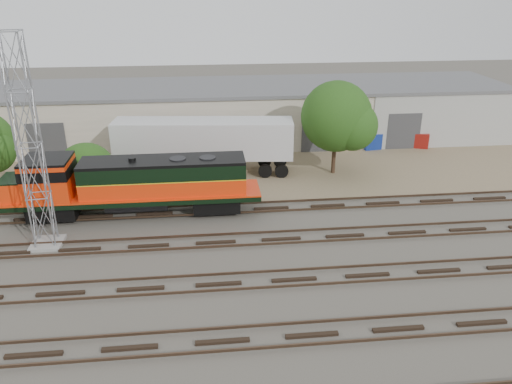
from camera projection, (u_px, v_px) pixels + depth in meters
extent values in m
plane|color=#47423A|center=(217.00, 256.00, 28.79)|extent=(140.00, 140.00, 0.00)
cube|color=#726047|center=(211.00, 166.00, 42.49)|extent=(80.00, 16.00, 0.02)
cube|color=black|center=(223.00, 341.00, 21.91)|extent=(80.00, 2.40, 0.14)
cube|color=#4C3828|center=(223.00, 351.00, 21.16)|extent=(80.00, 0.08, 0.14)
cube|color=#4C3828|center=(222.00, 328.00, 22.54)|extent=(80.00, 0.08, 0.14)
cube|color=black|center=(219.00, 284.00, 26.02)|extent=(80.00, 2.40, 0.14)
cube|color=#4C3828|center=(219.00, 290.00, 25.28)|extent=(80.00, 0.08, 0.14)
cube|color=#4C3828|center=(218.00, 274.00, 26.65)|extent=(80.00, 0.08, 0.14)
cube|color=black|center=(216.00, 242.00, 30.13)|extent=(80.00, 2.40, 0.14)
cube|color=#4C3828|center=(216.00, 246.00, 29.39)|extent=(80.00, 0.08, 0.14)
cube|color=#4C3828|center=(215.00, 235.00, 30.76)|extent=(80.00, 0.08, 0.14)
cube|color=black|center=(214.00, 211.00, 34.24)|extent=(80.00, 2.40, 0.14)
cube|color=#4C3828|center=(214.00, 214.00, 33.50)|extent=(80.00, 0.08, 0.14)
cube|color=#4C3828|center=(213.00, 204.00, 34.87)|extent=(80.00, 0.08, 0.14)
cube|color=beige|center=(208.00, 114.00, 48.82)|extent=(58.00, 10.00, 5.00)
cube|color=#59595B|center=(207.00, 87.00, 47.78)|extent=(58.40, 10.40, 0.30)
cube|color=#999993|center=(446.00, 122.00, 46.36)|extent=(14.00, 0.10, 5.00)
cube|color=#333335|center=(47.00, 142.00, 43.14)|extent=(3.20, 0.12, 3.40)
cube|color=#333335|center=(141.00, 139.00, 43.93)|extent=(3.20, 0.12, 3.40)
cube|color=#333335|center=(232.00, 137.00, 44.71)|extent=(3.20, 0.12, 3.40)
cube|color=#333335|center=(319.00, 134.00, 45.49)|extent=(3.20, 0.12, 3.40)
cube|color=#333335|center=(404.00, 131.00, 46.27)|extent=(3.20, 0.12, 3.40)
cube|color=black|center=(54.00, 208.00, 32.94)|extent=(3.11, 2.33, 0.97)
cube|color=black|center=(216.00, 201.00, 33.99)|extent=(3.11, 2.33, 0.97)
cube|color=black|center=(136.00, 196.00, 33.21)|extent=(16.53, 2.92, 0.34)
cylinder|color=black|center=(137.00, 204.00, 33.45)|extent=(4.08, 1.07, 1.07)
cube|color=red|center=(164.00, 184.00, 33.10)|extent=(10.70, 2.53, 1.17)
cube|color=black|center=(163.00, 169.00, 32.68)|extent=(10.70, 2.53, 0.97)
cube|color=black|center=(163.00, 161.00, 32.45)|extent=(10.70, 2.53, 0.19)
cube|color=red|center=(49.00, 179.00, 32.12)|extent=(2.92, 2.92, 2.53)
cube|color=black|center=(46.00, 159.00, 31.59)|extent=(2.92, 2.92, 0.16)
cube|color=red|center=(15.00, 189.00, 32.13)|extent=(1.56, 2.33, 1.36)
cube|color=gray|center=(48.00, 243.00, 29.97)|extent=(1.82, 1.82, 0.20)
cylinder|color=gray|center=(22.00, 143.00, 28.00)|extent=(0.09, 0.09, 12.13)
cylinder|color=gray|center=(42.00, 142.00, 28.11)|extent=(0.09, 0.09, 12.13)
cylinder|color=gray|center=(15.00, 149.00, 26.98)|extent=(0.09, 0.09, 12.13)
cylinder|color=gray|center=(37.00, 148.00, 27.09)|extent=(0.09, 0.09, 12.13)
cube|color=silver|center=(204.00, 138.00, 40.10)|extent=(14.50, 4.28, 2.97)
cube|color=black|center=(273.00, 166.00, 41.06)|extent=(2.90, 3.00, 1.10)
cube|color=black|center=(135.00, 169.00, 39.92)|extent=(0.16, 0.16, 1.43)
cube|color=black|center=(141.00, 160.00, 41.94)|extent=(0.16, 0.16, 1.43)
cube|color=navy|center=(371.00, 140.00, 46.84)|extent=(1.80, 1.72, 1.50)
cube|color=maroon|center=(420.00, 140.00, 47.22)|extent=(1.89, 1.84, 1.40)
cylinder|color=#382619|center=(90.00, 193.00, 36.78)|extent=(0.29, 0.29, 0.39)
sphere|color=#1C3F12|center=(87.00, 172.00, 36.12)|extent=(4.24, 4.24, 4.24)
sphere|color=#1C3F12|center=(98.00, 180.00, 35.79)|extent=(2.97, 2.97, 2.97)
cylinder|color=#382619|center=(334.00, 157.00, 40.59)|extent=(0.32, 0.32, 2.80)
sphere|color=#1C3F12|center=(336.00, 116.00, 39.26)|extent=(5.60, 5.60, 5.60)
sphere|color=#1C3F12|center=(353.00, 126.00, 38.83)|extent=(3.92, 3.92, 3.92)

